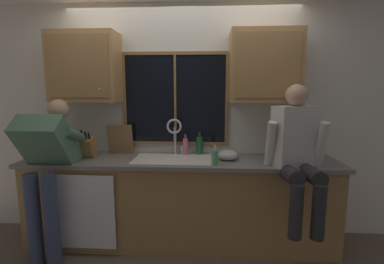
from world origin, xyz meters
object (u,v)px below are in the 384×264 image
Objects in this scene: person_standing at (48,162)px; knife_block at (88,148)px; cutting_board at (120,139)px; soap_dispenser at (215,157)px; person_sitting_on_counter at (297,148)px; bottle_tall_clear at (200,145)px; bottle_green_glass at (185,146)px; mixing_bowl at (228,155)px.

person_standing is 0.41m from knife_block.
cutting_board is 1.72× the size of soap_dispenser.
person_sitting_on_counter is 6.46× the size of soap_dispenser.
bottle_tall_clear is at bearing 109.43° from soap_dispenser.
knife_block is at bearing 49.47° from person_standing.
soap_dispenser is at bearing -52.74° from bottle_green_glass.
person_standing is 7.20× the size of mixing_bowl.
knife_block reaches higher than soap_dispenser.
cutting_board is (0.54, 0.52, 0.13)m from person_standing.
person_sitting_on_counter is (2.32, 0.03, 0.15)m from person_standing.
knife_block is (-2.06, 0.27, -0.08)m from person_sitting_on_counter.
person_sitting_on_counter is at bearing -24.19° from bottle_green_glass.
knife_block is 1.46m from mixing_bowl.
person_standing is 4.78× the size of knife_block.
person_standing reaches higher than mixing_bowl.
soap_dispenser is (-0.74, 0.06, -0.11)m from person_sitting_on_counter.
knife_block is 1.34m from soap_dispenser.
bottle_green_glass is (1.26, 0.50, 0.06)m from person_standing.
mixing_bowl is at bearing -38.38° from bottle_tall_clear.
soap_dispenser is at bearing -22.16° from cutting_board.
bottle_tall_clear is (-0.16, 0.45, 0.03)m from soap_dispenser.
person_sitting_on_counter reaches higher than mixing_bowl.
bottle_tall_clear is at bearing 1.58° from cutting_board.
person_standing is 1.36m from bottle_green_glass.
cutting_board is (-1.78, 0.49, -0.02)m from person_sitting_on_counter.
bottle_tall_clear reaches higher than bottle_green_glass.
person_sitting_on_counter reaches higher than soap_dispenser.
bottle_tall_clear reaches higher than mixing_bowl.
knife_block reaches higher than bottle_tall_clear.
bottle_green_glass is at bearing 11.20° from knife_block.
bottle_tall_clear is at bearing 150.41° from person_sitting_on_counter.
mixing_bowl is 0.91× the size of bottle_green_glass.
mixing_bowl is at bearing 155.43° from person_sitting_on_counter.
person_standing reaches higher than cutting_board.
person_standing is 4.59× the size of cutting_board.
bottle_tall_clear is (-0.30, 0.23, 0.06)m from mixing_bowl.
mixing_bowl is at bearing -23.67° from bottle_green_glass.
cutting_board reaches higher than mixing_bowl.
bottle_green_glass is (-0.45, 0.20, 0.05)m from mixing_bowl.
person_sitting_on_counter is at bearing -24.57° from mixing_bowl.
bottle_tall_clear reaches higher than soap_dispenser.
person_standing is 1.58m from soap_dispenser.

